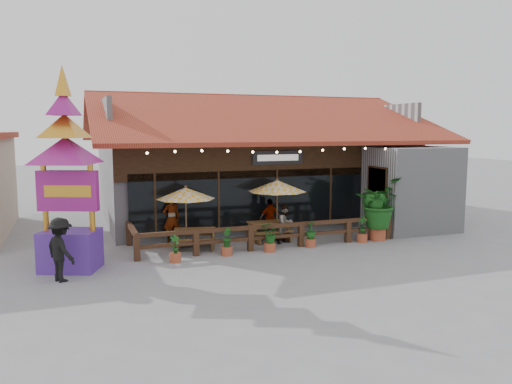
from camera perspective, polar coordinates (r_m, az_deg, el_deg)
name	(u,v)px	position (r m, az deg, el deg)	size (l,w,h in m)	color
ground	(307,243)	(19.46, 5.85, -5.77)	(100.00, 100.00, 0.00)	gray
restaurant_building	(255,172)	(25.25, -0.16, 2.30)	(15.50, 14.73, 6.09)	#A5A5AA
patio_railing	(255,232)	(18.23, -0.15, -4.64)	(10.00, 2.60, 0.92)	#412617
umbrella_left	(186,194)	(18.45, -8.04, -0.17)	(2.48, 2.48, 2.30)	brown
umbrella_right	(277,186)	(19.56, 2.44, 0.66)	(2.86, 2.86, 2.44)	brown
picnic_table_left	(195,235)	(18.49, -6.98, -4.92)	(1.77, 1.62, 0.73)	brown
picnic_table_right	(269,228)	(19.61, 1.45, -4.10)	(1.65, 1.44, 0.76)	brown
thai_sign_tower	(66,156)	(16.19, -20.88, 3.90)	(3.24, 3.24, 6.72)	#502893
tropical_plant	(378,204)	(20.16, 13.78, -1.36)	(2.38, 2.33, 2.50)	#9B452A
diner_a	(172,219)	(19.35, -9.62, -3.05)	(0.69, 0.45, 1.89)	#392412
diner_b	(285,224)	(19.11, 3.39, -3.67)	(0.73, 0.57, 1.51)	#392412
diner_c	(270,218)	(20.21, 1.63, -2.99)	(0.92, 0.38, 1.56)	#392412
pedestrian	(61,250)	(15.40, -21.42, -6.15)	(1.20, 0.69, 1.85)	black
planter_a	(175,251)	(16.71, -9.23, -6.63)	(0.37, 0.37, 0.91)	#9B452A
planter_b	(227,243)	(17.36, -3.37, -5.85)	(0.39, 0.39, 0.96)	#9B452A
planter_c	(270,237)	(17.83, 1.58, -5.12)	(0.66, 0.59, 0.98)	#9B452A
planter_d	(311,235)	(18.67, 6.29, -4.88)	(0.49, 0.49, 0.96)	#9B452A
planter_e	(362,231)	(19.81, 12.05, -4.41)	(0.41, 0.43, 1.01)	#9B452A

